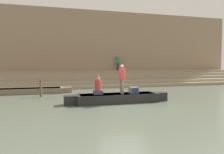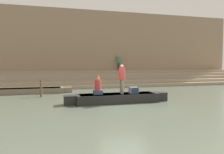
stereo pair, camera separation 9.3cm
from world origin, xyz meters
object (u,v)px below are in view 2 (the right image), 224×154
Objects in this scene: person_standing at (122,77)px; rowboat_main at (117,98)px; moored_boat_shore at (31,91)px; mooring_post at (41,88)px; tv_set at (134,90)px; person_on_steps at (118,61)px; person_rowing at (98,87)px.

rowboat_main is at bearing 166.23° from person_standing.
rowboat_main reaches higher than moored_boat_shore.
mooring_post is (-4.37, 3.52, 0.32)m from rowboat_main.
moored_boat_shore is at bearing 143.38° from tv_set.
tv_set is 11.09m from person_on_steps.
person_standing reaches higher than person_rowing.
person_on_steps is (3.31, 10.55, 2.24)m from rowboat_main.
moored_boat_shore is at bearing -101.60° from person_on_steps.
rowboat_main is 1.31m from person_rowing.
person_rowing is 0.89× the size of mooring_post.
person_rowing is 0.17× the size of moored_boat_shore.
rowboat_main is at bearing 178.01° from tv_set.
tv_set is at bearing 12.03° from person_standing.
mooring_post is at bearing 154.72° from person_standing.
person_on_steps reaches higher than person_standing.
person_on_steps is at bearing 30.24° from moored_boat_shore.
person_standing is at bearing -175.39° from tv_set.
tv_set reaches higher than moored_boat_shore.
person_standing is at bearing -58.46° from person_on_steps.
person_on_steps is (8.53, 5.07, 2.30)m from moored_boat_shore.
person_rowing is at bearing -179.77° from tv_set.
person_standing is 11.15m from person_on_steps.
person_rowing reaches higher than moored_boat_shore.
tv_set is (0.72, -0.01, -0.78)m from person_standing.
mooring_post is (-5.31, 3.65, -0.11)m from tv_set.
person_rowing is at bearing -46.88° from mooring_post.
person_on_steps is (3.08, 10.67, 1.04)m from person_standing.
person_standing is at bearing -38.37° from mooring_post.
person_rowing is (-1.36, 0.19, -0.55)m from person_standing.
person_standing is at bearing -29.12° from rowboat_main.
person_rowing is at bearing 174.16° from rowboat_main.
mooring_post is at bearing -67.01° from moored_boat_shore.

